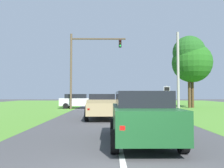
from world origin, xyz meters
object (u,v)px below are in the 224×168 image
object	(u,v)px
red_suv_near	(141,115)
traffic_light	(84,60)
extra_tree_1	(189,52)
utility_pole_right	(178,71)
crossing_suv_far	(77,101)
oak_tree_right	(192,63)
keep_moving_sign	(167,95)
pickup_truck_lead	(102,106)

from	to	relation	value
red_suv_near	traffic_light	distance (m)	19.65
traffic_light	extra_tree_1	xyz separation A→B (m)	(13.29, 2.60, 1.48)
red_suv_near	utility_pole_right	world-z (taller)	utility_pole_right
red_suv_near	extra_tree_1	bearing A→B (deg)	66.87
traffic_light	utility_pole_right	bearing A→B (deg)	-11.47
traffic_light	crossing_suv_far	bearing A→B (deg)	120.17
oak_tree_right	crossing_suv_far	size ratio (longest dim) A/B	1.93
traffic_light	crossing_suv_far	xyz separation A→B (m)	(-0.94, 1.62, -4.77)
oak_tree_right	utility_pole_right	bearing A→B (deg)	-123.80
utility_pole_right	extra_tree_1	bearing A→B (deg)	59.22
keep_moving_sign	oak_tree_right	xyz separation A→B (m)	(5.20, 7.65, 4.14)
extra_tree_1	crossing_suv_far	bearing A→B (deg)	-176.02
red_suv_near	pickup_truck_lead	bearing A→B (deg)	102.00
traffic_light	oak_tree_right	xyz separation A→B (m)	(13.74, 2.76, 0.11)
pickup_truck_lead	extra_tree_1	xyz separation A→B (m)	(10.80, 13.03, 6.25)
pickup_truck_lead	crossing_suv_far	size ratio (longest dim) A/B	1.26
keep_moving_sign	red_suv_near	bearing A→B (deg)	-107.47
traffic_light	crossing_suv_far	size ratio (longest dim) A/B	2.04
oak_tree_right	crossing_suv_far	distance (m)	15.51
red_suv_near	oak_tree_right	xyz separation A→B (m)	(9.51, 21.36, 4.81)
keep_moving_sign	crossing_suv_far	xyz separation A→B (m)	(-9.49, 6.51, -0.74)
pickup_truck_lead	extra_tree_1	bearing A→B (deg)	50.36
oak_tree_right	utility_pole_right	size ratio (longest dim) A/B	0.98
crossing_suv_far	utility_pole_right	size ratio (longest dim) A/B	0.51
red_suv_near	crossing_suv_far	distance (m)	20.87
extra_tree_1	keep_moving_sign	bearing A→B (deg)	-122.33
pickup_truck_lead	oak_tree_right	size ratio (longest dim) A/B	0.65
oak_tree_right	extra_tree_1	world-z (taller)	extra_tree_1
traffic_light	extra_tree_1	bearing A→B (deg)	11.09
red_suv_near	keep_moving_sign	bearing A→B (deg)	72.53
traffic_light	extra_tree_1	size ratio (longest dim) A/B	0.96
utility_pole_right	extra_tree_1	world-z (taller)	extra_tree_1
extra_tree_1	traffic_light	bearing A→B (deg)	-168.91
crossing_suv_far	extra_tree_1	bearing A→B (deg)	3.98
keep_moving_sign	oak_tree_right	distance (m)	10.13
traffic_light	keep_moving_sign	xyz separation A→B (m)	(8.55, -4.89, -4.03)
pickup_truck_lead	crossing_suv_far	xyz separation A→B (m)	(-3.43, 12.04, -0.00)
traffic_light	keep_moving_sign	distance (m)	10.64
pickup_truck_lead	oak_tree_right	distance (m)	18.01
red_suv_near	crossing_suv_far	world-z (taller)	red_suv_near
oak_tree_right	extra_tree_1	size ratio (longest dim) A/B	0.90
pickup_truck_lead	utility_pole_right	distance (m)	11.99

